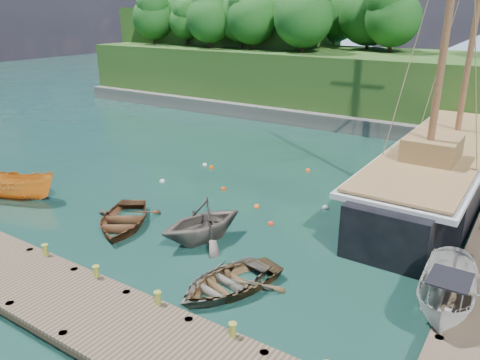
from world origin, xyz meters
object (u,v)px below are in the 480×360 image
(rowboat_0, at_px, (123,226))
(motorboat_orange, at_px, (20,199))
(rowboat_1, at_px, (202,240))
(rowboat_3, at_px, (223,290))
(schooner, at_px, (440,170))
(cabin_boat_white, at_px, (444,315))
(rowboat_2, at_px, (233,288))

(rowboat_0, xyz_separation_m, motorboat_orange, (-7.32, -0.65, 0.00))
(rowboat_1, xyz_separation_m, rowboat_3, (3.07, -2.75, 0.00))
(schooner, bearing_deg, cabin_boat_white, -77.08)
(rowboat_1, bearing_deg, motorboat_orange, -151.96)
(rowboat_2, height_order, motorboat_orange, motorboat_orange)
(rowboat_2, bearing_deg, schooner, 93.76)
(rowboat_0, height_order, cabin_boat_white, cabin_boat_white)
(rowboat_1, height_order, rowboat_3, rowboat_1)
(rowboat_0, relative_size, cabin_boat_white, 0.93)
(rowboat_0, bearing_deg, motorboat_orange, 152.79)
(motorboat_orange, bearing_deg, cabin_boat_white, -107.29)
(rowboat_3, relative_size, schooner, 0.15)
(rowboat_3, bearing_deg, cabin_boat_white, 33.42)
(rowboat_2, relative_size, rowboat_3, 1.00)
(motorboat_orange, relative_size, schooner, 0.16)
(rowboat_3, distance_m, schooner, 16.08)
(rowboat_2, distance_m, motorboat_orange, 14.77)
(rowboat_2, distance_m, rowboat_3, 0.40)
(rowboat_0, relative_size, rowboat_3, 1.11)
(rowboat_3, distance_m, cabin_boat_white, 7.76)
(schooner, bearing_deg, rowboat_0, -129.95)
(rowboat_0, relative_size, rowboat_2, 1.11)
(rowboat_1, xyz_separation_m, motorboat_orange, (-11.39, -1.58, 0.00))
(rowboat_3, bearing_deg, schooner, 85.50)
(rowboat_0, bearing_deg, schooner, 17.34)
(rowboat_0, bearing_deg, rowboat_3, -46.55)
(rowboat_2, relative_size, schooner, 0.15)
(rowboat_0, distance_m, rowboat_3, 7.37)
(rowboat_3, xyz_separation_m, motorboat_orange, (-14.46, 1.17, 0.00))
(rowboat_1, xyz_separation_m, rowboat_2, (3.35, -2.46, 0.00))
(rowboat_0, height_order, motorboat_orange, motorboat_orange)
(rowboat_2, bearing_deg, rowboat_3, -114.89)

